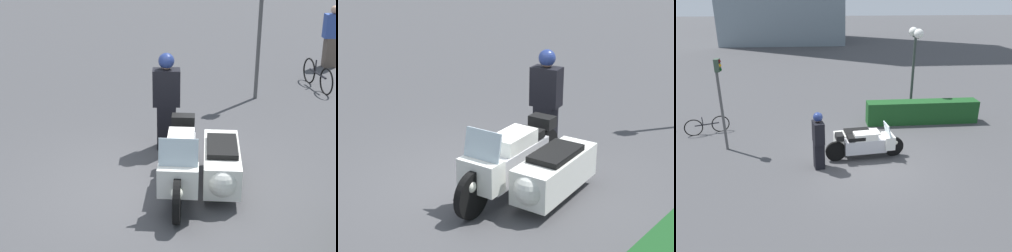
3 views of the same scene
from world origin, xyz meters
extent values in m
plane|color=#424244|center=(0.00, 0.00, 0.00)|extent=(160.00, 160.00, 0.00)
cylinder|color=black|center=(0.97, 0.47, 0.33)|extent=(0.67, 0.17, 0.66)
cylinder|color=black|center=(-0.97, 0.26, 0.33)|extent=(0.67, 0.17, 0.66)
cylinder|color=black|center=(-0.25, 0.99, 0.26)|extent=(0.53, 0.15, 0.52)
cube|color=#B7B7BC|center=(0.00, 0.37, 0.46)|extent=(1.41, 0.57, 0.45)
cube|color=silver|center=(0.00, 0.37, 0.78)|extent=(0.79, 0.49, 0.24)
cube|color=black|center=(-0.31, 0.33, 0.76)|extent=(0.59, 0.47, 0.12)
cube|color=silver|center=(0.77, 0.45, 0.55)|extent=(0.38, 0.61, 0.44)
cube|color=silver|center=(0.72, 0.44, 0.96)|extent=(0.17, 0.57, 0.40)
sphere|color=white|center=(1.02, 0.48, 0.48)|extent=(0.18, 0.18, 0.18)
cube|color=silver|center=(-0.19, 0.99, 0.41)|extent=(1.60, 0.72, 0.50)
sphere|color=silver|center=(0.46, 1.06, 0.43)|extent=(0.47, 0.48, 0.47)
cube|color=black|center=(-0.19, 0.99, 0.70)|extent=(0.90, 0.56, 0.09)
cube|color=black|center=(-0.84, 0.28, 0.83)|extent=(0.28, 0.41, 0.18)
cube|color=black|center=(-1.51, -0.14, 0.42)|extent=(0.36, 0.39, 0.85)
cube|color=black|center=(-1.51, -0.14, 1.18)|extent=(0.39, 0.54, 0.67)
sphere|color=tan|center=(-1.51, -0.14, 1.63)|extent=(0.23, 0.23, 0.23)
sphere|color=navy|center=(-1.51, -0.14, 1.67)|extent=(0.29, 0.29, 0.29)
camera|label=1|loc=(7.17, 1.46, 4.02)|focal=55.00mm
camera|label=2|loc=(5.33, 4.71, 3.50)|focal=55.00mm
camera|label=3|loc=(-1.54, -9.16, 4.99)|focal=35.00mm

